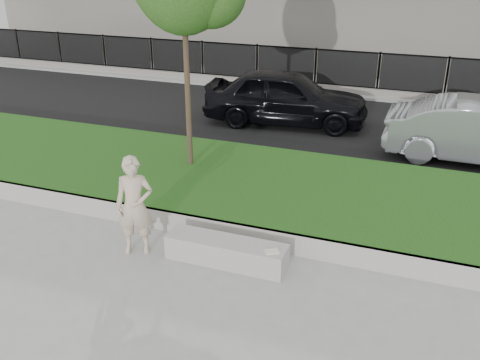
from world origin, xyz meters
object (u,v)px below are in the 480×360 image
at_px(stone_bench, 226,251).
at_px(car_dark, 286,97).
at_px(man, 135,206).
at_px(book, 272,251).

distance_m(stone_bench, car_dark, 7.77).
relative_size(stone_bench, car_dark, 0.43).
relative_size(man, book, 8.18).
relative_size(man, car_dark, 0.37).
height_order(book, car_dark, car_dark).
bearing_deg(man, book, -20.24).
distance_m(man, car_dark, 7.86).
bearing_deg(stone_bench, car_dark, 98.95).
height_order(man, car_dark, man).
bearing_deg(car_dark, stone_bench, -177.78).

